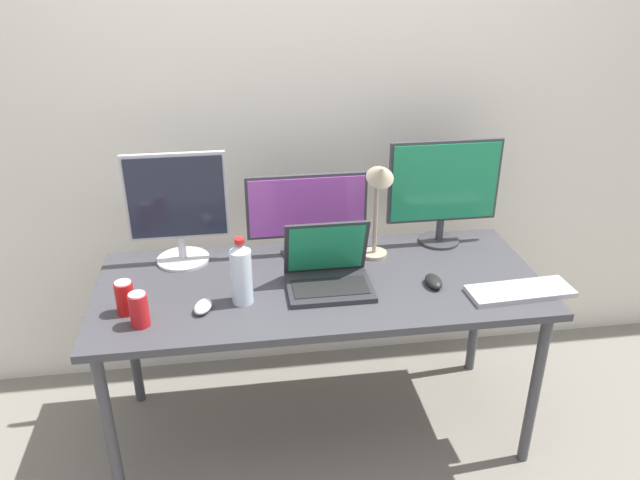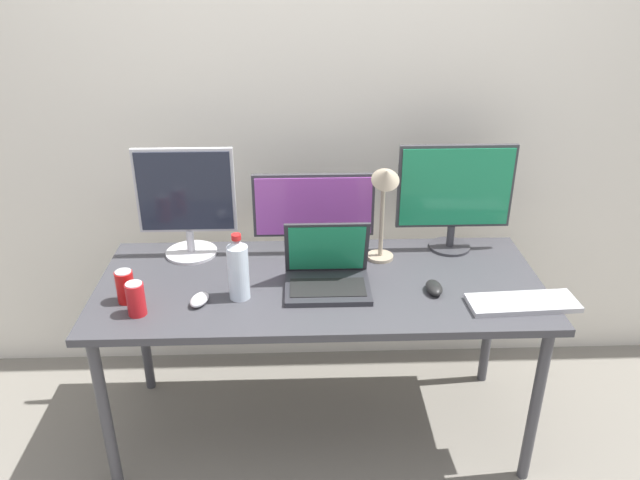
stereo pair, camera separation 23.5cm
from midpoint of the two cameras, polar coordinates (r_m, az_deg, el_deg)
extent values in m
plane|color=gray|center=(2.88, -2.44, -16.76)|extent=(16.00, 16.00, 0.00)
cube|color=silver|center=(2.78, -4.30, 12.36)|extent=(7.00, 0.08, 2.60)
cylinder|color=#424247|center=(2.48, -21.37, -16.26)|extent=(0.04, 0.04, 0.71)
cylinder|color=#424247|center=(2.60, 16.56, -13.14)|extent=(0.04, 0.04, 0.71)
cylinder|color=#424247|center=(2.96, -19.11, -8.35)|extent=(0.04, 0.04, 0.71)
cylinder|color=#424247|center=(3.06, 12.02, -6.12)|extent=(0.04, 0.04, 0.71)
cube|color=#3D3D42|center=(2.44, -2.76, -4.18)|extent=(1.73, 0.73, 0.03)
cylinder|color=silver|center=(2.67, -14.88, -1.76)|extent=(0.22, 0.22, 0.01)
cylinder|color=silver|center=(2.65, -15.01, -0.73)|extent=(0.03, 0.03, 0.10)
cube|color=silver|center=(2.56, -15.59, 3.81)|extent=(0.40, 0.02, 0.36)
cube|color=#232838|center=(2.55, -15.61, 3.70)|extent=(0.38, 0.01, 0.33)
cylinder|color=#38383D|center=(2.65, -3.71, -1.08)|extent=(0.22, 0.22, 0.01)
cylinder|color=#38383D|center=(2.64, -3.73, -0.30)|extent=(0.03, 0.03, 0.07)
cube|color=#38383D|center=(2.57, -3.84, 3.09)|extent=(0.50, 0.02, 0.27)
cube|color=#A54CB2|center=(2.55, -3.82, 2.98)|extent=(0.48, 0.01, 0.25)
cylinder|color=#38383D|center=(2.77, 8.44, -0.10)|extent=(0.18, 0.18, 0.01)
cylinder|color=#38383D|center=(2.75, 8.51, 0.89)|extent=(0.03, 0.03, 0.09)
cube|color=#38383D|center=(2.66, 8.82, 5.27)|extent=(0.48, 0.02, 0.36)
cube|color=#1E8C59|center=(2.65, 8.90, 5.17)|extent=(0.46, 0.01, 0.33)
cube|color=#2D2D33|center=(2.38, -1.98, -4.40)|extent=(0.32, 0.25, 0.02)
cube|color=black|center=(2.36, -1.93, -4.38)|extent=(0.28, 0.14, 0.00)
cube|color=#2D2D33|center=(2.39, -2.26, -0.72)|extent=(0.32, 0.09, 0.24)
cube|color=#1E8C59|center=(2.38, -2.24, -0.84)|extent=(0.29, 0.08, 0.22)
cube|color=#B2B2B7|center=(2.43, 15.23, -4.62)|extent=(0.40, 0.16, 0.02)
ellipsoid|color=silver|center=(2.31, -13.56, -6.02)|extent=(0.09, 0.11, 0.04)
ellipsoid|color=black|center=(2.42, 7.63, -3.84)|extent=(0.06, 0.11, 0.04)
cylinder|color=silver|center=(2.29, -10.13, -3.42)|extent=(0.08, 0.08, 0.21)
cone|color=silver|center=(2.23, -10.37, -0.73)|extent=(0.07, 0.07, 0.03)
cylinder|color=red|center=(2.22, -10.42, -0.16)|extent=(0.04, 0.04, 0.02)
cylinder|color=red|center=(2.26, -19.12, -6.17)|extent=(0.07, 0.07, 0.12)
cylinder|color=silver|center=(2.23, -19.35, -4.79)|extent=(0.06, 0.06, 0.00)
cylinder|color=red|center=(2.35, -20.19, -5.09)|extent=(0.07, 0.07, 0.12)
cylinder|color=silver|center=(2.32, -20.42, -3.75)|extent=(0.06, 0.06, 0.00)
cylinder|color=tan|center=(2.63, 2.41, -1.31)|extent=(0.11, 0.11, 0.01)
cylinder|color=tan|center=(2.55, 2.49, 2.27)|extent=(0.02, 0.02, 0.34)
cone|color=tan|center=(2.42, 2.84, 6.09)|extent=(0.11, 0.12, 0.11)
camera|label=1|loc=(0.12, -92.86, -1.40)|focal=35.00mm
camera|label=2|loc=(0.12, 87.14, 1.40)|focal=35.00mm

